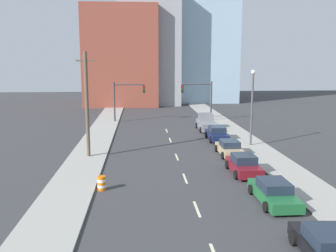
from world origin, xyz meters
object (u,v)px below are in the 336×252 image
Objects in this scene: traffic_signal_left at (124,96)px; utility_pole_left_mid at (87,104)px; street_lamp at (252,102)px; sedan_black at (328,247)px; sedan_tan at (230,148)px; sedan_navy at (217,134)px; sedan_green at (274,192)px; traffic_signal_right at (202,95)px; pickup_truck_gray at (207,123)px; traffic_barrel at (102,183)px; sedan_maroon at (244,165)px.

utility_pole_left_mid reaches higher than traffic_signal_left.
street_lamp is at bearing -51.00° from traffic_signal_left.
sedan_black is 1.06× the size of sedan_tan.
sedan_black is at bearing -90.81° from sedan_navy.
traffic_signal_left is 33.50m from sedan_green.
traffic_signal_left and traffic_signal_right have the same top height.
sedan_tan is 0.84× the size of pickup_truck_gray.
street_lamp is (2.28, -16.56, 0.78)m from traffic_signal_right.
sedan_green is (-0.78, -31.71, -3.09)m from traffic_signal_right.
traffic_signal_right is 24.04m from utility_pole_left_mid.
traffic_signal_left is 28.88m from traffic_barrel.
sedan_tan is at bearing 89.81° from sedan_green.
pickup_truck_gray is (0.42, 18.61, 0.14)m from sedan_maroon.
utility_pole_left_mid is 1.97× the size of sedan_black.
traffic_signal_left reaches higher than sedan_black.
utility_pole_left_mid is at bearing 102.93° from traffic_barrel.
sedan_maroon is (-0.20, 6.00, 0.05)m from sedan_green.
traffic_signal_left reaches higher than sedan_maroon.
traffic_barrel is 0.12× the size of street_lamp.
traffic_barrel is 18.87m from sedan_navy.
pickup_truck_gray is at bearing 89.01° from sedan_tan.
traffic_signal_left is 22.75m from sedan_tan.
sedan_black is at bearing -90.31° from pickup_truck_gray.
utility_pole_left_mid reaches higher than sedan_black.
street_lamp reaches higher than pickup_truck_gray.
sedan_tan is at bearing 91.91° from sedan_black.
utility_pole_left_mid reaches higher than street_lamp.
traffic_signal_right reaches higher than sedan_green.
street_lamp is at bearing 84.26° from sedan_black.
traffic_signal_left is 0.61× the size of utility_pole_left_mid.
sedan_tan is 12.88m from pickup_truck_gray.
pickup_truck_gray is at bearing -33.89° from traffic_signal_left.
traffic_signal_left is at bearing 83.22° from utility_pole_left_mid.
traffic_signal_left is 13.06m from pickup_truck_gray.
pickup_truck_gray is (0.23, 24.61, 0.19)m from sedan_green.
sedan_tan is (-2.99, -3.42, -3.86)m from street_lamp.
street_lamp is (13.74, 12.14, 4.02)m from traffic_barrel.
traffic_barrel is at bearing 164.42° from sedan_green.
traffic_signal_right reaches higher than traffic_barrel.
traffic_signal_right is 13.68m from sedan_navy.
sedan_green reaches higher than traffic_barrel.
sedan_navy reaches higher than sedan_tan.
sedan_maroon is 0.95× the size of sedan_navy.
street_lamp is (13.41, -16.56, 0.78)m from traffic_signal_left.
sedan_maroon is (10.14, -25.71, -3.04)m from traffic_signal_left.
traffic_signal_left is 1.29× the size of sedan_maroon.
utility_pole_left_mid is 18.61m from pickup_truck_gray.
sedan_navy is (0.48, 12.38, 0.02)m from sedan_maroon.
traffic_barrel is 0.22× the size of sedan_maroon.
sedan_green is at bearing -101.44° from street_lamp.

